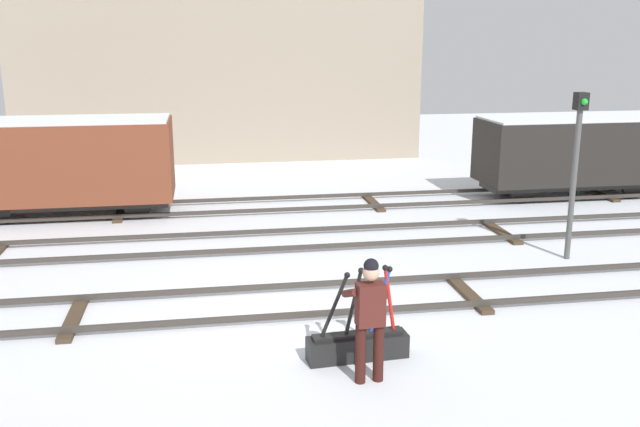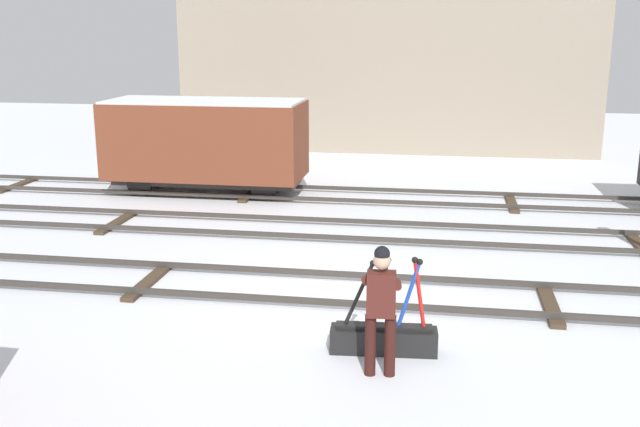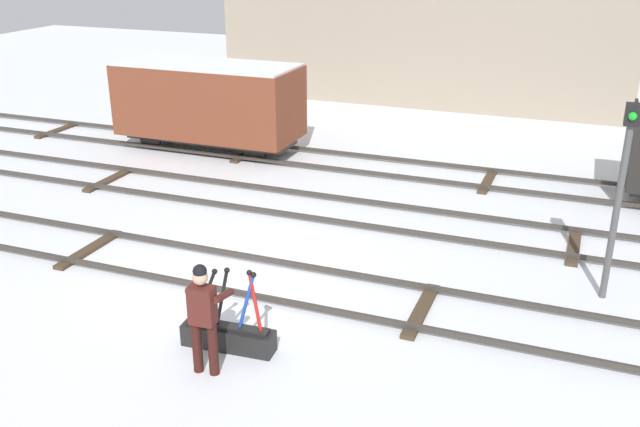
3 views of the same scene
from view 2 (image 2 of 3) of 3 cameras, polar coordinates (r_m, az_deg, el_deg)
ground_plane at (r=12.91m, az=1.60°, el=-6.29°), size 60.00×60.00×0.00m
track_main_line at (r=12.87m, az=1.61°, el=-5.85°), size 44.00×1.94×0.18m
track_siding_near at (r=16.49m, az=3.42°, el=-1.32°), size 44.00×1.94×0.18m
track_siding_far at (r=19.90m, az=4.49°, el=1.35°), size 44.00×1.94×0.18m
switch_lever_frame at (r=10.69m, az=4.98°, el=-9.41°), size 1.54×0.47×1.44m
rail_worker at (r=9.76m, az=4.74°, el=-6.88°), size 0.57×0.71×1.80m
apartment_building at (r=29.45m, az=5.51°, el=15.31°), size 15.62×5.40×10.22m
freight_car_back_track at (r=20.59m, az=-8.83°, el=5.56°), size 5.38×2.23×2.61m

